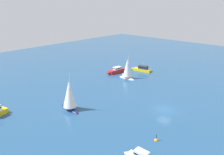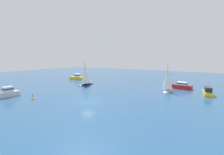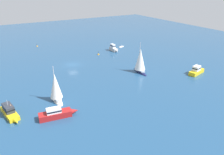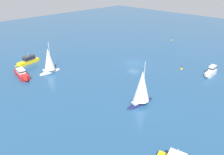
{
  "view_description": "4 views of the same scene",
  "coord_description": "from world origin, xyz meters",
  "px_view_note": "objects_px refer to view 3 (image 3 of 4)",
  "views": [
    {
      "loc": [
        -21.45,
        39.31,
        21.42
      ],
      "look_at": [
        17.12,
        -2.56,
        2.43
      ],
      "focal_mm": 37.47,
      "sensor_mm": 36.0,
      "label": 1
    },
    {
      "loc": [
        -25.37,
        -21.91,
        8.84
      ],
      "look_at": [
        15.52,
        4.54,
        2.81
      ],
      "focal_mm": 28.02,
      "sensor_mm": 36.0,
      "label": 2
    },
    {
      "loc": [
        57.52,
        -20.43,
        21.58
      ],
      "look_at": [
        17.76,
        2.74,
        1.96
      ],
      "focal_mm": 35.82,
      "sensor_mm": 36.0,
      "label": 3
    },
    {
      "loc": [
        40.61,
        32.17,
        20.59
      ],
      "look_at": [
        13.26,
        5.09,
        2.0
      ],
      "focal_mm": 34.36,
      "sensor_mm": 36.0,
      "label": 4
    }
  ],
  "objects_px": {
    "channel_buoy": "(98,55)",
    "powerboat": "(197,71)",
    "sloop": "(140,61)",
    "yacht": "(56,89)",
    "mooring_buoy": "(37,46)",
    "launch_1": "(114,48)",
    "cabin_cruiser": "(57,113)",
    "launch": "(10,111)",
    "rib": "(121,47)"
  },
  "relations": [
    {
      "from": "launch",
      "to": "channel_buoy",
      "type": "bearing_deg",
      "value": 119.08
    },
    {
      "from": "sloop",
      "to": "channel_buoy",
      "type": "relative_size",
      "value": 5.77
    },
    {
      "from": "launch",
      "to": "powerboat",
      "type": "xyz_separation_m",
      "value": [
        3.05,
        44.2,
        0.04
      ]
    },
    {
      "from": "powerboat",
      "to": "cabin_cruiser",
      "type": "distance_m",
      "value": 37.24
    },
    {
      "from": "launch",
      "to": "launch_1",
      "type": "xyz_separation_m",
      "value": [
        -25.37,
        36.19,
        0.13
      ]
    },
    {
      "from": "rib",
      "to": "sloop",
      "type": "relative_size",
      "value": 0.37
    },
    {
      "from": "powerboat",
      "to": "launch_1",
      "type": "xyz_separation_m",
      "value": [
        -28.42,
        -8.01,
        0.1
      ]
    },
    {
      "from": "sloop",
      "to": "yacht",
      "type": "distance_m",
      "value": 23.76
    },
    {
      "from": "channel_buoy",
      "to": "rib",
      "type": "bearing_deg",
      "value": 110.84
    },
    {
      "from": "yacht",
      "to": "launch_1",
      "type": "bearing_deg",
      "value": -48.72
    },
    {
      "from": "powerboat",
      "to": "launch_1",
      "type": "bearing_deg",
      "value": 91.98
    },
    {
      "from": "launch",
      "to": "launch_1",
      "type": "height_order",
      "value": "launch"
    },
    {
      "from": "cabin_cruiser",
      "to": "channel_buoy",
      "type": "bearing_deg",
      "value": 59.43
    },
    {
      "from": "launch",
      "to": "yacht",
      "type": "relative_size",
      "value": 0.93
    },
    {
      "from": "cabin_cruiser",
      "to": "sloop",
      "type": "bearing_deg",
      "value": 29.14
    },
    {
      "from": "powerboat",
      "to": "sloop",
      "type": "xyz_separation_m",
      "value": [
        -8.26,
        -11.99,
        2.14
      ]
    },
    {
      "from": "yacht",
      "to": "launch",
      "type": "bearing_deg",
      "value": 97.09
    },
    {
      "from": "yacht",
      "to": "cabin_cruiser",
      "type": "bearing_deg",
      "value": 162.68
    },
    {
      "from": "launch_1",
      "to": "cabin_cruiser",
      "type": "distance_m",
      "value": 41.94
    },
    {
      "from": "rib",
      "to": "cabin_cruiser",
      "type": "relative_size",
      "value": 0.44
    },
    {
      "from": "launch_1",
      "to": "yacht",
      "type": "relative_size",
      "value": 0.61
    },
    {
      "from": "launch",
      "to": "mooring_buoy",
      "type": "bearing_deg",
      "value": 151.36
    },
    {
      "from": "powerboat",
      "to": "channel_buoy",
      "type": "height_order",
      "value": "powerboat"
    },
    {
      "from": "yacht",
      "to": "mooring_buoy",
      "type": "bearing_deg",
      "value": -8.34
    },
    {
      "from": "powerboat",
      "to": "launch",
      "type": "bearing_deg",
      "value": 162.29
    },
    {
      "from": "rib",
      "to": "cabin_cruiser",
      "type": "height_order",
      "value": "cabin_cruiser"
    },
    {
      "from": "powerboat",
      "to": "yacht",
      "type": "distance_m",
      "value": 35.68
    },
    {
      "from": "launch_1",
      "to": "mooring_buoy",
      "type": "height_order",
      "value": "launch_1"
    },
    {
      "from": "launch_1",
      "to": "cabin_cruiser",
      "type": "bearing_deg",
      "value": -44.28
    },
    {
      "from": "powerboat",
      "to": "yacht",
      "type": "bearing_deg",
      "value": 159.5
    },
    {
      "from": "powerboat",
      "to": "yacht",
      "type": "relative_size",
      "value": 0.86
    },
    {
      "from": "launch_1",
      "to": "channel_buoy",
      "type": "bearing_deg",
      "value": -80.09
    },
    {
      "from": "sloop",
      "to": "mooring_buoy",
      "type": "relative_size",
      "value": 6.68
    },
    {
      "from": "sloop",
      "to": "mooring_buoy",
      "type": "distance_m",
      "value": 43.12
    },
    {
      "from": "launch_1",
      "to": "channel_buoy",
      "type": "distance_m",
      "value": 6.57
    },
    {
      "from": "sloop",
      "to": "channel_buoy",
      "type": "distance_m",
      "value": 19.4
    },
    {
      "from": "cabin_cruiser",
      "to": "channel_buoy",
      "type": "relative_size",
      "value": 4.86
    },
    {
      "from": "channel_buoy",
      "to": "mooring_buoy",
      "type": "distance_m",
      "value": 25.19
    },
    {
      "from": "channel_buoy",
      "to": "mooring_buoy",
      "type": "xyz_separation_m",
      "value": [
        -20.4,
        -14.78,
        0.0
      ]
    },
    {
      "from": "powerboat",
      "to": "sloop",
      "type": "distance_m",
      "value": 14.71
    },
    {
      "from": "rib",
      "to": "powerboat",
      "type": "distance_m",
      "value": 31.86
    },
    {
      "from": "launch_1",
      "to": "yacht",
      "type": "distance_m",
      "value": 36.61
    },
    {
      "from": "rib",
      "to": "yacht",
      "type": "relative_size",
      "value": 0.41
    },
    {
      "from": "channel_buoy",
      "to": "powerboat",
      "type": "bearing_deg",
      "value": 27.85
    },
    {
      "from": "cabin_cruiser",
      "to": "yacht",
      "type": "height_order",
      "value": "yacht"
    },
    {
      "from": "rib",
      "to": "channel_buoy",
      "type": "xyz_separation_m",
      "value": [
        4.45,
        -11.69,
        0.01
      ]
    },
    {
      "from": "launch",
      "to": "launch_1",
      "type": "relative_size",
      "value": 1.53
    },
    {
      "from": "launch",
      "to": "rib",
      "type": "relative_size",
      "value": 2.26
    },
    {
      "from": "cabin_cruiser",
      "to": "powerboat",
      "type": "bearing_deg",
      "value": 10.2
    },
    {
      "from": "launch",
      "to": "mooring_buoy",
      "type": "xyz_separation_m",
      "value": [
        -44.63,
        15.0,
        -0.76
      ]
    }
  ]
}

